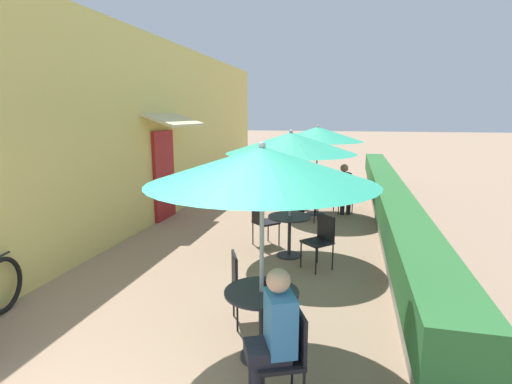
{
  "coord_description": "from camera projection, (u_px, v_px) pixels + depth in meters",
  "views": [
    {
      "loc": [
        1.9,
        -2.01,
        2.47
      ],
      "look_at": [
        0.15,
        5.32,
        1.0
      ],
      "focal_mm": 28.0,
      "sensor_mm": 36.0,
      "label": 1
    }
  ],
  "objects": [
    {
      "name": "cafe_chair_far_right",
      "position": [
        294.0,
        190.0,
        10.49
      ],
      "size": [
        0.56,
        0.56,
        0.87
      ],
      "rotation": [
        0.0,
        0.0,
        5.62
      ],
      "color": "black",
      "rests_on": "ground_plane"
    },
    {
      "name": "patio_table_mid",
      "position": [
        289.0,
        228.0,
        6.98
      ],
      "size": [
        0.76,
        0.76,
        0.73
      ],
      "color": "#28282D",
      "rests_on": "ground_plane"
    },
    {
      "name": "cafe_chair_far_back",
      "position": [
        312.0,
        200.0,
        9.3
      ],
      "size": [
        0.45,
        0.45,
        0.87
      ],
      "rotation": [
        0.0,
        0.0,
        7.71
      ],
      "color": "black",
      "rests_on": "ground_plane"
    },
    {
      "name": "planter_hedge",
      "position": [
        388.0,
        202.0,
        8.97
      ],
      "size": [
        0.6,
        13.6,
        1.01
      ],
      "color": "gray",
      "rests_on": "ground_plane"
    },
    {
      "name": "seated_patron_far_back",
      "position": [
        308.0,
        192.0,
        9.31
      ],
      "size": [
        0.44,
        0.37,
        1.25
      ],
      "rotation": [
        0.0,
        0.0,
        7.71
      ],
      "color": "#23232D",
      "rests_on": "ground_plane"
    },
    {
      "name": "patio_umbrella_near",
      "position": [
        262.0,
        165.0,
        3.75
      ],
      "size": [
        2.2,
        2.2,
        2.22
      ],
      "color": "#B7B7BC",
      "rests_on": "ground_plane"
    },
    {
      "name": "cafe_chair_near_left",
      "position": [
        286.0,
        351.0,
        3.35
      ],
      "size": [
        0.53,
        0.53,
        0.87
      ],
      "rotation": [
        0.0,
        0.0,
        8.26
      ],
      "color": "black",
      "rests_on": "ground_plane"
    },
    {
      "name": "seated_patron_far_left",
      "position": [
        344.0,
        187.0,
        10.02
      ],
      "size": [
        0.45,
        0.49,
        1.25
      ],
      "rotation": [
        0.0,
        0.0,
        3.52
      ],
      "color": "#23232D",
      "rests_on": "ground_plane"
    },
    {
      "name": "patio_table_near",
      "position": [
        262.0,
        310.0,
        4.03
      ],
      "size": [
        0.76,
        0.76,
        0.73
      ],
      "color": "#28282D",
      "rests_on": "ground_plane"
    },
    {
      "name": "coffee_cup_far",
      "position": [
        319.0,
        183.0,
        10.0
      ],
      "size": [
        0.07,
        0.07,
        0.09
      ],
      "color": "#B73D3D",
      "rests_on": "patio_table_far"
    },
    {
      "name": "cafe_chair_near_right",
      "position": [
        244.0,
        282.0,
        4.71
      ],
      "size": [
        0.53,
        0.53,
        0.87
      ],
      "rotation": [
        0.0,
        0.0,
        11.4
      ],
      "color": "black",
      "rests_on": "ground_plane"
    },
    {
      "name": "cafe_chair_mid_left",
      "position": [
        263.0,
        220.0,
        7.53
      ],
      "size": [
        0.57,
        0.57,
        0.87
      ],
      "rotation": [
        0.0,
        0.0,
        5.53
      ],
      "color": "black",
      "rests_on": "ground_plane"
    },
    {
      "name": "coffee_cup_near",
      "position": [
        263.0,
        283.0,
        4.08
      ],
      "size": [
        0.07,
        0.07,
        0.09
      ],
      "color": "#232328",
      "rests_on": "patio_table_near"
    },
    {
      "name": "cafe_chair_far_left",
      "position": [
        342.0,
        192.0,
        10.17
      ],
      "size": [
        0.52,
        0.52,
        0.87
      ],
      "rotation": [
        0.0,
        0.0,
        3.52
      ],
      "color": "black",
      "rests_on": "ground_plane"
    },
    {
      "name": "patio_umbrella_mid",
      "position": [
        291.0,
        143.0,
        6.7
      ],
      "size": [
        2.2,
        2.2,
        2.22
      ],
      "color": "#B7B7BC",
      "rests_on": "ground_plane"
    },
    {
      "name": "patio_umbrella_far",
      "position": [
        318.0,
        134.0,
        9.71
      ],
      "size": [
        2.2,
        2.2,
        2.22
      ],
      "color": "#B7B7BC",
      "rests_on": "ground_plane"
    },
    {
      "name": "cafe_chair_mid_right",
      "position": [
        321.0,
        237.0,
        6.44
      ],
      "size": [
        0.57,
        0.57,
        0.87
      ],
      "rotation": [
        0.0,
        0.0,
        8.67
      ],
      "color": "black",
      "rests_on": "ground_plane"
    },
    {
      "name": "cafe_facade_wall",
      "position": [
        167.0,
        130.0,
        9.85
      ],
      "size": [
        0.98,
        14.6,
        4.2
      ],
      "color": "#E0CC6B",
      "rests_on": "ground_plane"
    },
    {
      "name": "seated_patron_near_left",
      "position": [
        274.0,
        333.0,
        3.3
      ],
      "size": [
        0.49,
        0.45,
        1.25
      ],
      "rotation": [
        0.0,
        0.0,
        8.26
      ],
      "color": "#23232D",
      "rests_on": "ground_plane"
    },
    {
      "name": "patio_table_far",
      "position": [
        316.0,
        194.0,
        9.99
      ],
      "size": [
        0.76,
        0.76,
        0.73
      ],
      "color": "#28282D",
      "rests_on": "ground_plane"
    }
  ]
}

